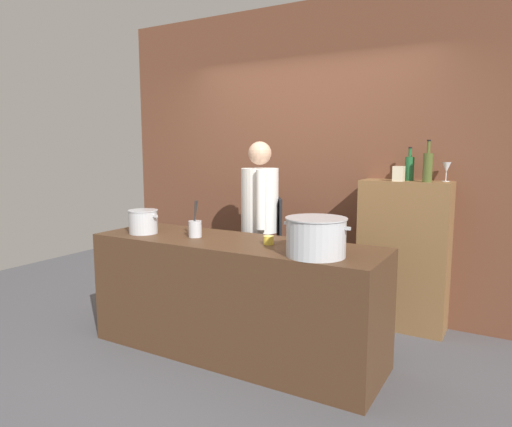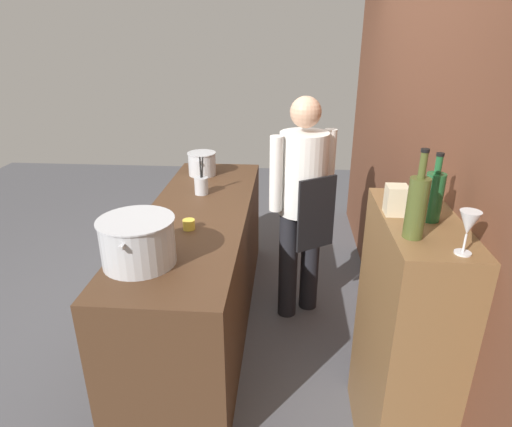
# 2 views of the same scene
# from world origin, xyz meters

# --- Properties ---
(ground_plane) EXTENTS (8.00, 8.00, 0.00)m
(ground_plane) POSITION_xyz_m (0.00, 0.00, 0.00)
(ground_plane) COLOR #4C4C51
(brick_back_panel) EXTENTS (4.40, 0.10, 3.00)m
(brick_back_panel) POSITION_xyz_m (0.00, 1.40, 1.50)
(brick_back_panel) COLOR brown
(brick_back_panel) RESTS_ON ground_plane
(prep_counter) EXTENTS (2.31, 0.70, 0.90)m
(prep_counter) POSITION_xyz_m (0.00, 0.00, 0.45)
(prep_counter) COLOR #472D1C
(prep_counter) RESTS_ON ground_plane
(bar_cabinet) EXTENTS (0.76, 0.32, 1.32)m
(bar_cabinet) POSITION_xyz_m (1.01, 1.19, 0.66)
(bar_cabinet) COLOR brown
(bar_cabinet) RESTS_ON ground_plane
(chef) EXTENTS (0.41, 0.46, 1.66)m
(chef) POSITION_xyz_m (-0.18, 0.73, 0.96)
(chef) COLOR black
(chef) RESTS_ON ground_plane
(stockpot_large) EXTENTS (0.46, 0.40, 0.25)m
(stockpot_large) POSITION_xyz_m (0.74, -0.16, 1.03)
(stockpot_large) COLOR #B7BABF
(stockpot_large) RESTS_ON prep_counter
(stockpot_small) EXTENTS (0.31, 0.24, 0.20)m
(stockpot_small) POSITION_xyz_m (-0.82, -0.11, 1.00)
(stockpot_small) COLOR #B7BABF
(stockpot_small) RESTS_ON prep_counter
(utensil_crock) EXTENTS (0.10, 0.10, 0.29)m
(utensil_crock) POSITION_xyz_m (-0.34, -0.03, 0.97)
(utensil_crock) COLOR #B7BABF
(utensil_crock) RESTS_ON prep_counter
(butter_jar) EXTENTS (0.08, 0.08, 0.06)m
(butter_jar) POSITION_xyz_m (0.30, 0.01, 0.93)
(butter_jar) COLOR yellow
(butter_jar) RESTS_ON prep_counter
(wine_bottle_green) EXTENTS (0.08, 0.08, 0.29)m
(wine_bottle_green) POSITION_xyz_m (1.03, 1.22, 1.43)
(wine_bottle_green) COLOR #1E592D
(wine_bottle_green) RESTS_ON bar_cabinet
(wine_bottle_olive) EXTENTS (0.08, 0.08, 0.35)m
(wine_bottle_olive) POSITION_xyz_m (1.19, 1.10, 1.45)
(wine_bottle_olive) COLOR #475123
(wine_bottle_olive) RESTS_ON bar_cabinet
(wine_glass_tall) EXTENTS (0.07, 0.07, 0.16)m
(wine_glass_tall) POSITION_xyz_m (1.32, 1.25, 1.44)
(wine_glass_tall) COLOR silver
(wine_glass_tall) RESTS_ON bar_cabinet
(spice_tin_cream) EXTENTS (0.09, 0.09, 0.13)m
(spice_tin_cream) POSITION_xyz_m (0.97, 1.08, 1.39)
(spice_tin_cream) COLOR beige
(spice_tin_cream) RESTS_ON bar_cabinet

